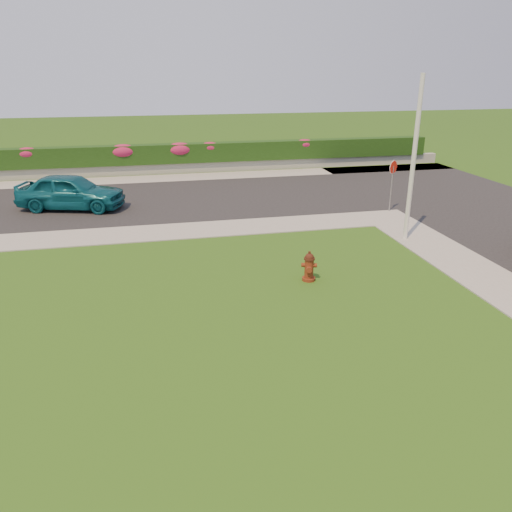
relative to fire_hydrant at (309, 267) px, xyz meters
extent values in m
plane|color=black|center=(-1.80, -3.47, -0.43)|extent=(120.00, 120.00, 0.00)
cube|color=black|center=(-6.80, 10.53, -0.41)|extent=(26.00, 8.00, 0.04)
cube|color=gray|center=(-7.80, 5.53, -0.41)|extent=(24.00, 2.00, 0.04)
cube|color=gray|center=(5.20, 5.53, -0.41)|extent=(2.00, 2.00, 0.04)
cube|color=gray|center=(-2.80, 15.53, -0.41)|extent=(34.00, 2.00, 0.04)
cube|color=gray|center=(-2.80, 17.03, -0.13)|extent=(34.00, 0.40, 0.60)
cube|color=black|center=(-2.80, 17.13, 0.72)|extent=(32.00, 0.90, 1.10)
cylinder|color=#4E140C|center=(0.00, 0.01, -0.38)|extent=(0.39, 0.39, 0.09)
cylinder|color=#4E140C|center=(0.00, 0.01, -0.04)|extent=(0.26, 0.26, 0.59)
cylinder|color=black|center=(0.00, 0.01, 0.25)|extent=(0.32, 0.32, 0.06)
sphere|color=black|center=(0.00, 0.01, 0.29)|extent=(0.26, 0.26, 0.26)
cylinder|color=black|center=(0.00, 0.01, 0.44)|extent=(0.08, 0.08, 0.08)
cylinder|color=#4E140C|center=(-0.16, 0.06, 0.05)|extent=(0.15, 0.15, 0.13)
cylinder|color=#4E140C|center=(0.17, -0.04, 0.05)|extent=(0.15, 0.15, 0.13)
cylinder|color=#4E140C|center=(-0.05, -0.16, -0.02)|extent=(0.20, 0.18, 0.17)
imported|color=#0C4F5F|center=(-7.75, 9.71, 0.39)|extent=(4.90, 3.06, 1.56)
cylinder|color=silver|center=(4.60, 2.82, 2.43)|extent=(0.16, 0.16, 5.73)
cylinder|color=slate|center=(5.77, 6.43, 0.56)|extent=(0.06, 0.06, 1.99)
cylinder|color=red|center=(5.77, 6.43, 1.51)|extent=(0.50, 0.34, 0.58)
cylinder|color=white|center=(5.77, 6.43, 1.51)|extent=(0.52, 0.35, 0.61)
ellipsoid|color=#C1215C|center=(-10.84, 17.03, 1.02)|extent=(1.27, 0.82, 0.64)
ellipsoid|color=#C1215C|center=(-5.69, 17.03, 0.96)|extent=(1.56, 1.00, 0.78)
ellipsoid|color=#C1215C|center=(-2.46, 17.03, 0.96)|extent=(1.55, 1.00, 0.78)
ellipsoid|color=#C1215C|center=(-0.67, 17.03, 1.03)|extent=(1.19, 0.76, 0.59)
ellipsoid|color=#C1215C|center=(5.21, 17.03, 1.03)|extent=(1.20, 0.77, 0.60)
camera|label=1|loc=(-4.41, -12.87, 5.45)|focal=35.00mm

